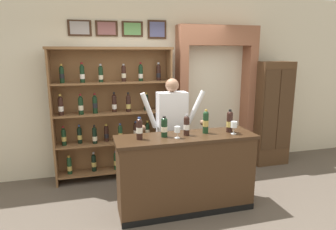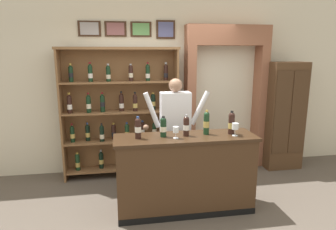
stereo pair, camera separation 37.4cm
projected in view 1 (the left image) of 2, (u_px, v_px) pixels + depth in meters
ground_plane at (174, 210)px, 3.91m from camera, size 14.00×14.00×0.02m
back_wall at (148, 84)px, 5.12m from camera, size 12.00×0.19×3.03m
wine_shelf at (113, 112)px, 4.73m from camera, size 1.91×0.34×2.14m
archway_doorway at (214, 86)px, 5.32m from camera, size 1.45×0.45×2.50m
side_cabinet at (271, 113)px, 5.39m from camera, size 0.64×0.39×1.89m
tasting_counter at (186, 173)px, 3.84m from camera, size 1.81×0.54×1.02m
shopkeeper at (172, 123)px, 4.25m from camera, size 0.98×0.22×1.70m
tasting_bottle_riserva at (139, 129)px, 3.54m from camera, size 0.08×0.08×0.28m
tasting_bottle_vin_santo at (164, 127)px, 3.65m from camera, size 0.08×0.08×0.27m
tasting_bottle_grappa at (187, 125)px, 3.72m from camera, size 0.07×0.07×0.28m
tasting_bottle_chianti at (206, 122)px, 3.82m from camera, size 0.08×0.08×0.32m
tasting_bottle_rosso at (230, 121)px, 3.87m from camera, size 0.08×0.08×0.31m
wine_glass_center at (234, 125)px, 3.79m from camera, size 0.08×0.08×0.17m
wine_glass_left at (177, 130)px, 3.61m from camera, size 0.07×0.07×0.15m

